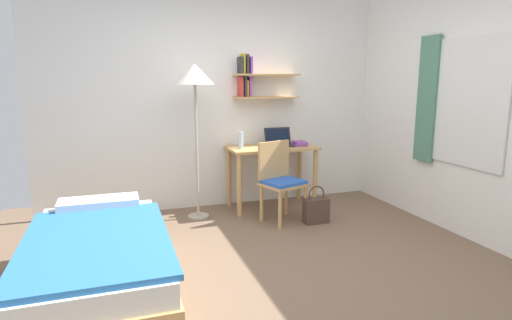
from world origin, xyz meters
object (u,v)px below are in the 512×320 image
standing_lamp (195,82)px  handbag (316,210)px  desk (272,158)px  book_stack (300,144)px  laptop (279,141)px  water_bottle (241,140)px  desk_chair (280,178)px  bed (99,263)px

standing_lamp → handbag: 1.94m
desk → book_stack: (0.36, -0.04, 0.17)m
standing_lamp → laptop: standing_lamp is taller
book_stack → desk: bearing=174.4°
desk → handbag: (0.25, -0.72, -0.47)m
laptop → water_bottle: (-0.50, -0.04, 0.05)m
desk_chair → laptop: (0.19, 0.53, 0.33)m
handbag → desk_chair: bearing=147.0°
standing_lamp → laptop: size_ratio=5.03×
book_stack → laptop: bearing=165.0°
desk → desk_chair: (-0.09, -0.50, -0.13)m
desk_chair → laptop: 0.66m
bed → handbag: bed is taller
standing_lamp → handbag: standing_lamp is taller
bed → water_bottle: size_ratio=8.93×
bed → standing_lamp: size_ratio=1.06×
desk → desk_chair: size_ratio=1.20×
bed → handbag: (2.23, 0.91, -0.09)m
bed → desk_chair: bearing=30.8°
laptop → book_stack: size_ratio=1.49×
desk_chair → water_bottle: (-0.31, 0.49, 0.38)m
desk → handbag: desk is taller
water_bottle → book_stack: 0.76m
bed → book_stack: 2.88m
laptop → book_stack: laptop is taller
standing_lamp → desk: bearing=7.0°
water_bottle → book_stack: (0.75, -0.02, -0.08)m
desk → water_bottle: size_ratio=5.16×
water_bottle → standing_lamp: bearing=-169.4°
laptop → desk_chair: bearing=-109.9°
handbag → bed: bearing=-157.9°
desk_chair → laptop: size_ratio=2.57×
desk_chair → standing_lamp: size_ratio=0.51×
handbag → desk: bearing=109.4°
water_bottle → desk_chair: bearing=-57.8°
desk_chair → standing_lamp: (-0.86, 0.39, 1.05)m
bed → desk_chair: desk_chair is taller
desk_chair → handbag: bearing=-33.0°
bed → book_stack: book_stack is taller
desk_chair → handbag: size_ratio=2.10×
book_stack → bed: bearing=-145.6°
bed → laptop: laptop is taller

